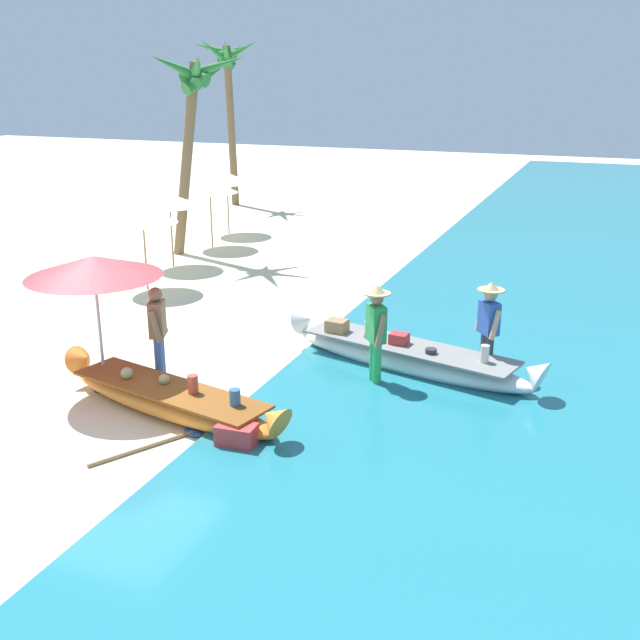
# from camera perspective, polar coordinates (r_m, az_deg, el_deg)

# --- Properties ---
(ground_plane) EXTENTS (80.00, 80.00, 0.00)m
(ground_plane) POSITION_cam_1_polar(r_m,az_deg,el_deg) (12.19, -15.13, -5.89)
(ground_plane) COLOR beige
(boat_orange_foreground) EXTENTS (4.31, 1.65, 0.73)m
(boat_orange_foreground) POSITION_cam_1_polar(r_m,az_deg,el_deg) (11.45, -11.31, -5.90)
(boat_orange_foreground) COLOR orange
(boat_orange_foreground) RESTS_ON ground
(boat_white_midground) EXTENTS (4.78, 1.90, 0.80)m
(boat_white_midground) POSITION_cam_1_polar(r_m,az_deg,el_deg) (12.85, 6.63, -2.77)
(boat_white_midground) COLOR white
(boat_white_midground) RESTS_ON ground
(person_vendor_hatted) EXTENTS (0.51, 0.55, 1.71)m
(person_vendor_hatted) POSITION_cam_1_polar(r_m,az_deg,el_deg) (11.94, 4.27, -0.71)
(person_vendor_hatted) COLOR green
(person_vendor_hatted) RESTS_ON ground
(person_tourist_customer) EXTENTS (0.39, 0.58, 1.69)m
(person_tourist_customer) POSITION_cam_1_polar(r_m,az_deg,el_deg) (12.15, -12.17, -0.90)
(person_tourist_customer) COLOR #3D5BA8
(person_tourist_customer) RESTS_ON ground
(person_vendor_assistant) EXTENTS (0.50, 0.54, 1.68)m
(person_vendor_assistant) POSITION_cam_1_polar(r_m,az_deg,el_deg) (12.52, 12.65, -0.30)
(person_vendor_assistant) COLOR #333842
(person_vendor_assistant) RESTS_ON ground
(patio_umbrella_large) EXTENTS (2.08, 2.08, 2.21)m
(patio_umbrella_large) POSITION_cam_1_polar(r_m,az_deg,el_deg) (12.01, -16.78, 3.85)
(patio_umbrella_large) COLOR #B7B7BC
(patio_umbrella_large) RESTS_ON ground
(parasol_row_0) EXTENTS (1.60, 1.60, 1.91)m
(parasol_row_0) POSITION_cam_1_polar(r_m,az_deg,el_deg) (17.76, -13.31, 7.68)
(parasol_row_0) COLOR #8E6B47
(parasol_row_0) RESTS_ON ground
(parasol_row_1) EXTENTS (1.60, 1.60, 1.91)m
(parasol_row_1) POSITION_cam_1_polar(r_m,az_deg,el_deg) (19.89, -11.34, 8.91)
(parasol_row_1) COLOR #8E6B47
(parasol_row_1) RESTS_ON ground
(parasol_row_2) EXTENTS (1.60, 1.60, 1.91)m
(parasol_row_2) POSITION_cam_1_polar(r_m,az_deg,el_deg) (22.01, -8.35, 9.94)
(parasol_row_2) COLOR #8E6B47
(parasol_row_2) RESTS_ON ground
(parasol_row_3) EXTENTS (1.60, 1.60, 1.91)m
(parasol_row_3) POSITION_cam_1_polar(r_m,az_deg,el_deg) (23.87, -7.06, 10.63)
(parasol_row_3) COLOR #8E6B47
(parasol_row_3) RESTS_ON ground
(palm_tree_tall_inland) EXTENTS (2.59, 2.50, 6.09)m
(palm_tree_tall_inland) POSITION_cam_1_polar(r_m,az_deg,el_deg) (29.20, -7.01, 18.13)
(palm_tree_tall_inland) COLOR brown
(palm_tree_tall_inland) RESTS_ON ground
(palm_tree_leaning_seaward) EXTENTS (2.81, 2.67, 5.47)m
(palm_tree_leaning_seaward) POSITION_cam_1_polar(r_m,az_deg,el_deg) (20.72, -9.51, 16.71)
(palm_tree_leaning_seaward) COLOR brown
(palm_tree_leaning_seaward) RESTS_ON ground
(cooler_box) EXTENTS (0.55, 0.36, 0.38)m
(cooler_box) POSITION_cam_1_polar(r_m,az_deg,el_deg) (10.28, -6.33, -8.87)
(cooler_box) COLOR #C63838
(cooler_box) RESTS_ON ground
(paddle) EXTENTS (0.99, 1.53, 0.05)m
(paddle) POSITION_cam_1_polar(r_m,az_deg,el_deg) (10.68, -11.96, -9.05)
(paddle) COLOR #8E6B47
(paddle) RESTS_ON ground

